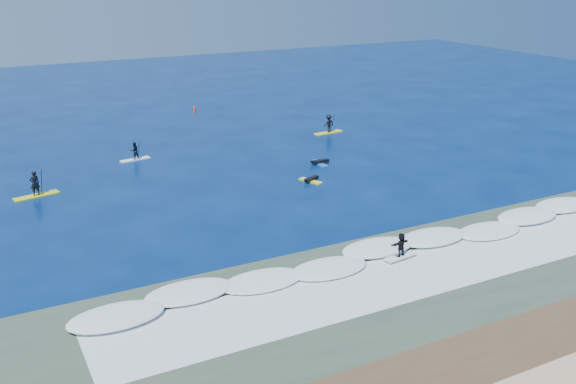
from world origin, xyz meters
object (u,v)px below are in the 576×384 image
sup_paddler_left (35,187)px  wave_surfer (401,246)px  sup_paddler_center (135,152)px  prone_paddler_near (311,180)px  sup_paddler_right (329,125)px  marker_buoy (195,109)px  prone_paddler_far (319,162)px

sup_paddler_left → wave_surfer: 27.69m
sup_paddler_left → sup_paddler_center: sup_paddler_left is taller
sup_paddler_left → wave_surfer: size_ratio=1.54×
sup_paddler_left → prone_paddler_near: 20.97m
sup_paddler_left → wave_surfer: sup_paddler_left is taller
sup_paddler_right → wave_surfer: 30.05m
sup_paddler_left → prone_paddler_near: sup_paddler_left is taller
wave_surfer → marker_buoy: (2.75, 43.44, -0.53)m
sup_paddler_right → marker_buoy: size_ratio=4.23×
sup_paddler_left → marker_buoy: (20.33, 22.05, -0.38)m
prone_paddler_near → marker_buoy: (0.38, 28.47, 0.19)m
sup_paddler_left → sup_paddler_center: 10.83m
prone_paddler_near → wave_surfer: size_ratio=0.97×
prone_paddler_far → marker_buoy: size_ratio=2.94×
sup_paddler_left → prone_paddler_far: 23.11m
sup_paddler_right → prone_paddler_far: (-6.26, -8.94, -0.71)m
wave_surfer → prone_paddler_far: bearing=66.3°
sup_paddler_right → wave_surfer: bearing=-119.0°
prone_paddler_far → sup_paddler_right: bearing=-33.7°
prone_paddler_far → wave_surfer: bearing=165.3°
sup_paddler_left → sup_paddler_center: bearing=21.5°
sup_paddler_center → prone_paddler_far: (13.92, -8.59, -0.53)m
sup_paddler_left → marker_buoy: 29.99m
prone_paddler_near → prone_paddler_far: size_ratio=0.94×
sup_paddler_center → sup_paddler_right: sup_paddler_right is taller
sup_paddler_left → prone_paddler_far: size_ratio=1.49×
sup_paddler_center → prone_paddler_near: sup_paddler_center is taller
sup_paddler_left → wave_surfer: bearing=-62.5°
wave_surfer → marker_buoy: size_ratio=2.84×
prone_paddler_far → marker_buoy: marker_buoy is taller
prone_paddler_near → wave_surfer: 15.17m
prone_paddler_near → prone_paddler_far: (3.00, 3.81, 0.01)m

